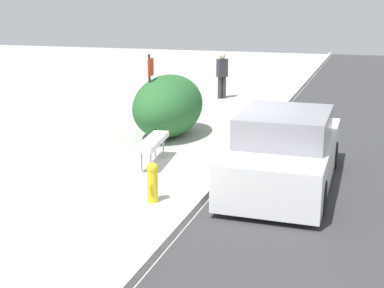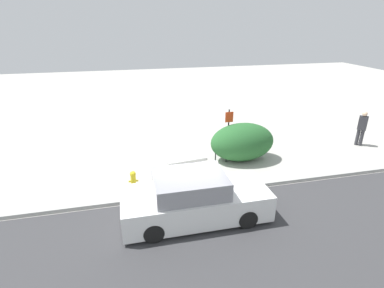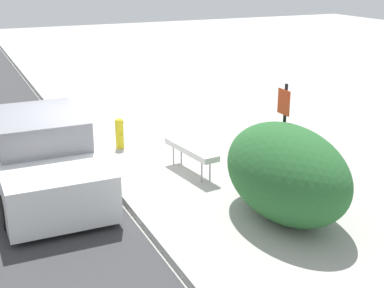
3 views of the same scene
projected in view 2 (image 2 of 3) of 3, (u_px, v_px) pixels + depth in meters
The scene contains 9 objects.
ground_plane at pixel (189, 195), 10.87m from camera, with size 60.00×60.00×0.00m, color #ADAAA3.
curb at pixel (189, 193), 10.85m from camera, with size 60.00×0.20×0.13m.
bench at pixel (187, 160), 12.30m from camera, with size 1.70×0.59×0.60m.
bike_rack at pixel (221, 152), 13.11m from camera, with size 0.55×0.05×0.83m.
sign_post at pixel (228, 130), 13.24m from camera, with size 0.36×0.08×2.30m.
fire_hydrant at pixel (133, 180), 11.06m from camera, with size 0.36×0.22×0.77m.
shrub_hedge at pixel (242, 142), 13.30m from camera, with size 2.88×1.75×1.70m.
pedestrian at pixel (362, 127), 14.80m from camera, with size 0.44×0.44×1.77m.
parked_car_near at pixel (194, 199), 9.39m from camera, with size 4.60×1.91×1.54m.
Camera 2 is at (-2.02, -9.10, 5.90)m, focal length 28.00 mm.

